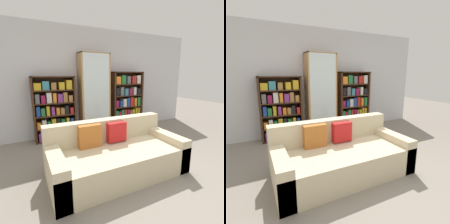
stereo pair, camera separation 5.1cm
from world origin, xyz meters
The scene contains 7 objects.
ground_plane centered at (0.00, 0.00, 0.00)m, with size 16.00×16.00×0.00m, color gray.
wall_back centered at (0.00, 2.62, 1.35)m, with size 6.41×0.06×2.70m.
couch centered at (-0.37, 0.46, 0.28)m, with size 2.08×1.00×0.81m.
bookshelf_left centered at (-0.96, 2.41, 0.74)m, with size 0.95×0.32×1.51m.
display_cabinet centered at (0.04, 2.40, 1.02)m, with size 0.76×0.36×2.06m.
bookshelf_right centered at (1.02, 2.41, 0.78)m, with size 0.92×0.32×1.61m.
wine_bottle centered at (0.41, 1.27, 0.15)m, with size 0.07×0.07×0.38m.
Camera 2 is at (-1.54, -1.82, 1.55)m, focal length 28.00 mm.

